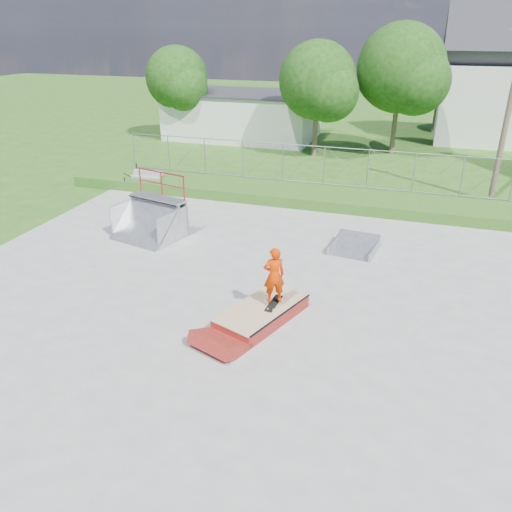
{
  "coord_description": "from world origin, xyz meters",
  "views": [
    {
      "loc": [
        3.99,
        -12.09,
        7.34
      ],
      "look_at": [
        -0.15,
        0.69,
        1.1
      ],
      "focal_mm": 35.0,
      "sensor_mm": 36.0,
      "label": 1
    }
  ],
  "objects_px": {
    "quarter_pipe": "(146,209)",
    "flat_bank_ramp": "(354,246)",
    "grind_box": "(262,313)",
    "skater": "(274,278)"
  },
  "relations": [
    {
      "from": "grind_box",
      "to": "quarter_pipe",
      "type": "height_order",
      "value": "quarter_pipe"
    },
    {
      "from": "grind_box",
      "to": "flat_bank_ramp",
      "type": "relative_size",
      "value": 1.88
    },
    {
      "from": "grind_box",
      "to": "quarter_pipe",
      "type": "distance_m",
      "value": 7.23
    },
    {
      "from": "quarter_pipe",
      "to": "flat_bank_ramp",
      "type": "height_order",
      "value": "quarter_pipe"
    },
    {
      "from": "quarter_pipe",
      "to": "skater",
      "type": "xyz_separation_m",
      "value": [
        6.08,
        -4.01,
        0.07
      ]
    },
    {
      "from": "grind_box",
      "to": "skater",
      "type": "bearing_deg",
      "value": 54.73
    },
    {
      "from": "grind_box",
      "to": "flat_bank_ramp",
      "type": "distance_m",
      "value": 5.6
    },
    {
      "from": "grind_box",
      "to": "quarter_pipe",
      "type": "bearing_deg",
      "value": 164.33
    },
    {
      "from": "quarter_pipe",
      "to": "flat_bank_ramp",
      "type": "relative_size",
      "value": 1.47
    },
    {
      "from": "quarter_pipe",
      "to": "flat_bank_ramp",
      "type": "xyz_separation_m",
      "value": [
        7.58,
        1.11,
        -0.94
      ]
    }
  ]
}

